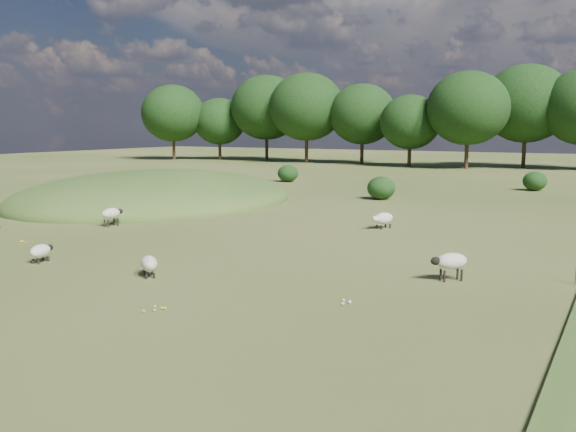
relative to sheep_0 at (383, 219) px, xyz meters
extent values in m
plane|color=#345119|center=(-4.54, 11.38, -0.48)|extent=(160.00, 160.00, 0.00)
ellipsoid|color=#33561E|center=(-16.54, 3.38, -0.48)|extent=(16.00, 20.00, 4.00)
cylinder|color=black|center=(-47.50, 43.95, 1.41)|extent=(0.44, 0.44, 3.77)
ellipsoid|color=black|center=(-47.50, 43.95, 6.02)|extent=(8.81, 8.81, 7.93)
cylinder|color=black|center=(-42.16, 47.60, 1.08)|extent=(0.44, 0.44, 3.12)
ellipsoid|color=black|center=(-42.16, 47.60, 4.90)|extent=(7.28, 7.28, 6.55)
cylinder|color=black|center=(-35.08, 48.72, 1.63)|extent=(0.44, 0.44, 4.21)
ellipsoid|color=black|center=(-35.08, 48.72, 6.77)|extent=(9.83, 9.83, 8.84)
cylinder|color=black|center=(-27.97, 46.92, 1.61)|extent=(0.44, 0.44, 4.18)
ellipsoid|color=black|center=(-27.97, 46.92, 6.72)|extent=(9.75, 9.75, 8.78)
cylinder|color=black|center=(-20.47, 47.62, 1.32)|extent=(0.44, 0.44, 3.61)
ellipsoid|color=black|center=(-20.47, 47.62, 5.73)|extent=(8.41, 8.41, 7.57)
cylinder|color=black|center=(-13.35, 44.81, 1.03)|extent=(0.44, 0.44, 3.02)
ellipsoid|color=black|center=(-13.35, 44.81, 4.72)|extent=(7.04, 7.04, 6.34)
cylinder|color=black|center=(-6.62, 44.36, 1.47)|extent=(0.44, 0.44, 3.90)
ellipsoid|color=black|center=(-6.62, 44.36, 6.23)|extent=(9.09, 9.09, 8.18)
cylinder|color=black|center=(-1.29, 49.28, 1.63)|extent=(0.44, 0.44, 4.22)
ellipsoid|color=black|center=(-1.29, 49.28, 6.79)|extent=(9.85, 9.85, 8.86)
ellipsoid|color=black|center=(-4.33, 11.31, 0.27)|extent=(1.83, 1.83, 1.50)
ellipsoid|color=black|center=(3.64, 22.15, 0.24)|extent=(1.75, 1.75, 1.43)
ellipsoid|color=black|center=(-16.01, 20.00, 0.25)|extent=(1.78, 1.78, 1.45)
ellipsoid|color=#BFB69E|center=(0.01, 0.04, 0.00)|extent=(0.91, 1.22, 0.56)
ellipsoid|color=silver|center=(-0.19, -0.51, 0.04)|extent=(0.37, 0.42, 0.28)
cylinder|color=black|center=(0.03, -0.31, -0.38)|extent=(0.08, 0.08, 0.20)
cylinder|color=black|center=(-0.22, -0.21, -0.38)|extent=(0.08, 0.08, 0.20)
cylinder|color=black|center=(0.25, 0.29, -0.38)|extent=(0.08, 0.08, 0.20)
cylinder|color=black|center=(0.00, 0.38, -0.38)|extent=(0.08, 0.08, 0.20)
ellipsoid|color=#BFB69E|center=(-3.16, -12.70, -0.05)|extent=(1.05, 1.03, 0.49)
ellipsoid|color=black|center=(-3.54, -12.34, -0.02)|extent=(0.39, 0.39, 0.25)
cylinder|color=black|center=(-3.45, -12.60, -0.39)|extent=(0.07, 0.07, 0.18)
cylinder|color=black|center=(-3.28, -12.42, -0.39)|extent=(0.07, 0.07, 0.18)
cylinder|color=black|center=(-3.04, -12.99, -0.39)|extent=(0.07, 0.07, 0.18)
cylinder|color=black|center=(-2.87, -12.81, -0.39)|extent=(0.07, 0.07, 0.18)
ellipsoid|color=#BFB69E|center=(5.42, -8.61, 0.14)|extent=(1.09, 1.07, 0.51)
ellipsoid|color=black|center=(5.02, -8.98, 0.18)|extent=(0.40, 0.40, 0.26)
cylinder|color=black|center=(5.29, -8.90, -0.30)|extent=(0.07, 0.07, 0.36)
cylinder|color=black|center=(5.12, -8.72, -0.30)|extent=(0.07, 0.07, 0.36)
cylinder|color=black|center=(5.72, -8.50, -0.30)|extent=(0.07, 0.07, 0.36)
cylinder|color=black|center=(5.55, -8.32, -0.30)|extent=(0.07, 0.07, 0.36)
ellipsoid|color=#BFB69E|center=(-11.64, -5.60, 0.15)|extent=(0.62, 1.06, 0.52)
ellipsoid|color=black|center=(-11.59, -5.05, 0.19)|extent=(0.27, 0.35, 0.26)
cylinder|color=black|center=(-11.74, -5.29, -0.29)|extent=(0.07, 0.07, 0.37)
cylinder|color=black|center=(-11.49, -5.31, -0.29)|extent=(0.07, 0.07, 0.37)
cylinder|color=black|center=(-11.79, -5.88, -0.29)|extent=(0.07, 0.07, 0.37)
cylinder|color=black|center=(-11.54, -5.90, -0.29)|extent=(0.07, 0.07, 0.37)
ellipsoid|color=#BFB69E|center=(-7.95, -12.88, -0.07)|extent=(0.67, 1.00, 0.47)
ellipsoid|color=black|center=(-8.05, -12.39, -0.04)|extent=(0.28, 0.34, 0.24)
cylinder|color=black|center=(-8.12, -12.64, -0.39)|extent=(0.07, 0.07, 0.17)
cylinder|color=black|center=(-7.89, -12.60, -0.39)|extent=(0.07, 0.07, 0.17)
cylinder|color=black|center=(-8.01, -13.17, -0.39)|extent=(0.07, 0.07, 0.17)
cylinder|color=black|center=(-7.78, -13.12, -0.39)|extent=(0.07, 0.07, 0.17)
camera|label=1|loc=(10.30, -28.10, 4.30)|focal=40.00mm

